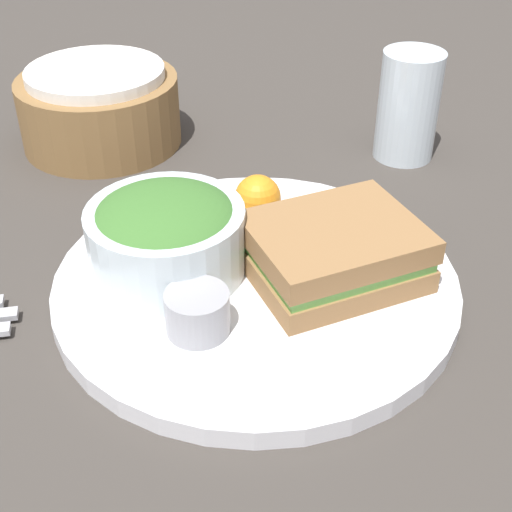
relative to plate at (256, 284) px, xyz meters
name	(u,v)px	position (x,y,z in m)	size (l,w,h in m)	color
ground_plane	(256,292)	(0.00, 0.00, -0.01)	(4.00, 4.00, 0.00)	#3D3833
plate	(256,284)	(0.00, 0.00, 0.00)	(0.33, 0.33, 0.02)	silver
sandwich	(334,252)	(0.06, -0.02, 0.03)	(0.14, 0.11, 0.05)	olive
salad_bowl	(166,232)	(-0.06, 0.04, 0.04)	(0.13, 0.13, 0.07)	silver
dressing_cup	(197,312)	(-0.07, -0.05, 0.03)	(0.05, 0.05, 0.03)	#99999E
orange_wedge	(258,198)	(0.04, 0.08, 0.03)	(0.04, 0.04, 0.04)	orange
drink_glass	(408,106)	(0.25, 0.17, 0.05)	(0.07, 0.07, 0.12)	silver
bread_basket	(100,108)	(-0.06, 0.33, 0.03)	(0.18, 0.18, 0.09)	olive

